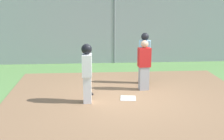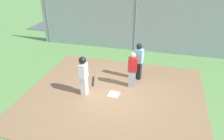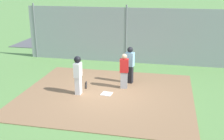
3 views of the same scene
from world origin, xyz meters
TOP-DOWN VIEW (x-y plane):
  - ground_plane at (0.00, 0.00)m, footprint 140.00×140.00m
  - dirt_infield at (0.00, 0.00)m, footprint 7.20×6.40m
  - home_plate at (0.00, 0.00)m, footprint 0.49×0.49m
  - catcher at (-0.60, -0.84)m, footprint 0.41×0.30m
  - umpire at (-0.74, -1.58)m, footprint 0.43×0.34m
  - runner at (1.18, 0.23)m, footprint 0.29×0.39m
  - baseball_bat at (1.15, -0.77)m, footprint 0.29×0.80m
  - backstop_fence at (0.00, -5.07)m, footprint 12.00×0.10m
  - parking_lot at (0.00, -9.77)m, footprint 18.00×5.20m
  - parked_car_green at (-3.30, -9.14)m, footprint 4.31×2.11m
  - parked_car_red at (-0.53, -9.52)m, footprint 4.33×2.17m

SIDE VIEW (x-z plane):
  - ground_plane at x=0.00m, z-range 0.00..0.00m
  - dirt_infield at x=0.00m, z-range 0.00..0.03m
  - parking_lot at x=0.00m, z-range 0.00..0.04m
  - home_plate at x=0.00m, z-range 0.03..0.05m
  - baseball_bat at x=1.15m, z-range 0.03..0.09m
  - parked_car_green at x=-3.30m, z-range -0.03..1.25m
  - parked_car_red at x=-0.53m, z-range -0.03..1.25m
  - catcher at x=-0.60m, z-range 0.06..1.65m
  - umpire at x=-0.74m, z-range 0.07..1.80m
  - runner at x=1.18m, z-range 0.15..1.81m
  - backstop_fence at x=0.00m, z-range -0.07..3.28m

